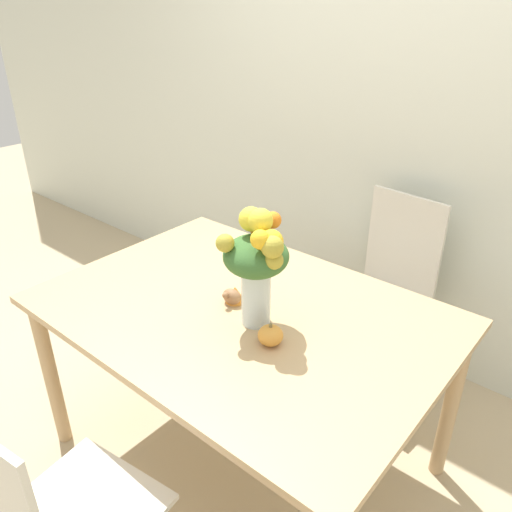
# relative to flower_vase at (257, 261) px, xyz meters

# --- Properties ---
(ground_plane) EXTENTS (12.00, 12.00, 0.00)m
(ground_plane) POSITION_rel_flower_vase_xyz_m (-0.11, 0.04, -1.02)
(ground_plane) COLOR tan
(wall_back) EXTENTS (8.00, 0.06, 2.70)m
(wall_back) POSITION_rel_flower_vase_xyz_m (-0.11, 1.20, 0.33)
(wall_back) COLOR silver
(wall_back) RESTS_ON ground_plane
(dining_table) EXTENTS (1.51, 1.05, 0.77)m
(dining_table) POSITION_rel_flower_vase_xyz_m (-0.11, 0.04, -0.33)
(dining_table) COLOR tan
(dining_table) RESTS_ON ground_plane
(flower_vase) EXTENTS (0.25, 0.25, 0.44)m
(flower_vase) POSITION_rel_flower_vase_xyz_m (0.00, 0.00, 0.00)
(flower_vase) COLOR silver
(flower_vase) RESTS_ON dining_table
(pumpkin) EXTENTS (0.09, 0.09, 0.08)m
(pumpkin) POSITION_rel_flower_vase_xyz_m (0.12, -0.07, -0.21)
(pumpkin) COLOR gold
(pumpkin) RESTS_ON dining_table
(turkey_figurine) EXTENTS (0.08, 0.10, 0.06)m
(turkey_figurine) POSITION_rel_flower_vase_xyz_m (-0.16, 0.04, -0.22)
(turkey_figurine) COLOR #936642
(turkey_figurine) RESTS_ON dining_table
(dining_chair_near_window) EXTENTS (0.46, 0.46, 0.99)m
(dining_chair_near_window) POSITION_rel_flower_vase_xyz_m (0.07, 0.91, -0.52)
(dining_chair_near_window) COLOR silver
(dining_chair_near_window) RESTS_ON ground_plane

